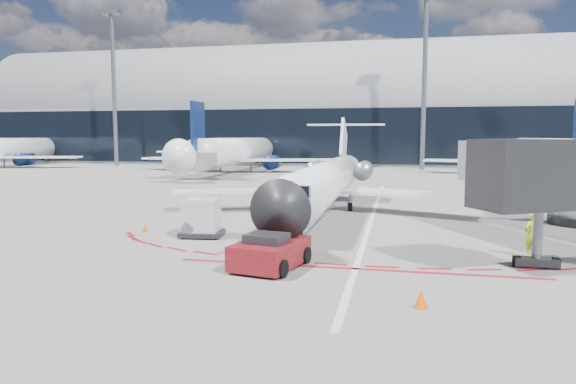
% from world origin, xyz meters
% --- Properties ---
extents(ground, '(260.00, 260.00, 0.00)m').
position_xyz_m(ground, '(0.00, 0.00, 0.00)').
color(ground, slate).
rests_on(ground, ground).
extents(apron_centerline, '(0.25, 40.00, 0.01)m').
position_xyz_m(apron_centerline, '(0.00, 2.00, 0.01)').
color(apron_centerline, silver).
rests_on(apron_centerline, ground).
extents(apron_stop_bar, '(14.00, 0.25, 0.01)m').
position_xyz_m(apron_stop_bar, '(0.00, -11.50, 0.01)').
color(apron_stop_bar, maroon).
rests_on(apron_stop_bar, ground).
extents(terminal_building, '(150.00, 24.15, 24.00)m').
position_xyz_m(terminal_building, '(0.00, 64.97, 8.52)').
color(terminal_building, gray).
rests_on(terminal_building, ground).
extents(jet_bridge, '(10.03, 15.20, 4.90)m').
position_xyz_m(jet_bridge, '(9.79, -3.01, 3.01)').
color(jet_bridge, gray).
rests_on(jet_bridge, ground).
extents(light_mast_west, '(0.70, 0.70, 25.00)m').
position_xyz_m(light_mast_west, '(-45.00, 48.00, 12.50)').
color(light_mast_west, slate).
rests_on(light_mast_west, ground).
extents(light_mast_centre, '(0.70, 0.70, 25.00)m').
position_xyz_m(light_mast_centre, '(5.00, 48.00, 12.50)').
color(light_mast_centre, slate).
rests_on(light_mast_centre, ground).
extents(regional_jet, '(21.09, 26.01, 6.51)m').
position_xyz_m(regional_jet, '(-2.96, 2.33, 2.18)').
color(regional_jet, white).
rests_on(regional_jet, ground).
extents(pushback_tug, '(2.79, 5.37, 1.37)m').
position_xyz_m(pushback_tug, '(-3.21, -11.98, 0.60)').
color(pushback_tug, '#600D12').
rests_on(pushback_tug, ground).
extents(ramp_worker, '(0.83, 0.76, 1.91)m').
position_xyz_m(ramp_worker, '(6.95, -8.06, 0.95)').
color(ramp_worker, '#B3D516').
rests_on(ramp_worker, ground).
extents(uld_container, '(2.22, 1.95, 1.91)m').
position_xyz_m(uld_container, '(-8.02, -6.81, 0.95)').
color(uld_container, black).
rests_on(uld_container, ground).
extents(safety_cone_left, '(0.33, 0.33, 0.46)m').
position_xyz_m(safety_cone_left, '(-11.42, -6.24, 0.23)').
color(safety_cone_left, '#EE5C05').
rests_on(safety_cone_left, ground).
extents(safety_cone_right, '(0.40, 0.40, 0.56)m').
position_xyz_m(safety_cone_right, '(2.24, -15.58, 0.28)').
color(safety_cone_right, '#EE5C05').
rests_on(safety_cone_right, ground).
extents(bg_airliner_1, '(34.39, 36.42, 11.13)m').
position_xyz_m(bg_airliner_1, '(-20.90, 39.40, 5.56)').
color(bg_airliner_1, white).
rests_on(bg_airliner_1, ground).
extents(bg_airliner_2, '(34.26, 36.28, 11.08)m').
position_xyz_m(bg_airliner_2, '(19.57, 41.58, 5.54)').
color(bg_airliner_2, white).
rests_on(bg_airliner_2, ground).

